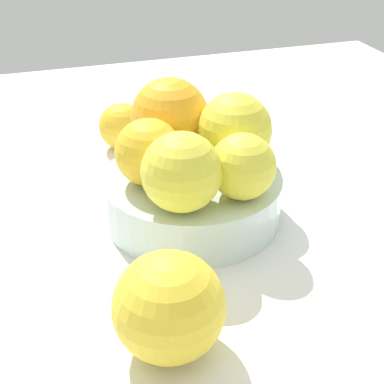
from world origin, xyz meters
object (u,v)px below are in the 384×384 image
at_px(fruit_bowl, 192,197).
at_px(orange_in_bowl_1, 181,172).
at_px(orange_loose_1, 169,307).
at_px(orange_in_bowl_4, 243,167).
at_px(orange_loose_0, 122,126).
at_px(orange_in_bowl_2, 148,152).
at_px(orange_in_bowl_0, 170,117).
at_px(orange_in_bowl_3, 235,130).

distance_m(fruit_bowl, orange_in_bowl_1, 0.09).
bearing_deg(orange_loose_1, orange_in_bowl_4, 48.88).
bearing_deg(orange_loose_0, orange_in_bowl_4, -73.87).
bearing_deg(orange_in_bowl_2, orange_loose_1, -99.44).
relative_size(orange_in_bowl_0, orange_in_bowl_4, 1.32).
distance_m(orange_in_bowl_1, orange_loose_0, 0.25).
relative_size(orange_in_bowl_2, orange_in_bowl_3, 0.86).
bearing_deg(orange_in_bowl_3, orange_in_bowl_0, 140.55).
bearing_deg(orange_in_bowl_4, fruit_bowl, 121.94).
bearing_deg(orange_in_bowl_0, orange_in_bowl_3, -39.45).
distance_m(orange_in_bowl_2, orange_in_bowl_4, 0.10).
height_order(orange_in_bowl_4, orange_loose_0, orange_in_bowl_4).
bearing_deg(fruit_bowl, orange_in_bowl_2, 179.10).
bearing_deg(orange_in_bowl_0, orange_loose_0, 103.22).
xyz_separation_m(orange_in_bowl_0, orange_in_bowl_1, (-0.02, -0.12, -0.00)).
relative_size(orange_in_bowl_0, orange_in_bowl_1, 1.13).
bearing_deg(orange_loose_0, orange_in_bowl_1, -87.93).
height_order(orange_in_bowl_1, orange_in_bowl_3, orange_in_bowl_3).
height_order(orange_in_bowl_0, orange_in_bowl_3, orange_in_bowl_0).
bearing_deg(orange_in_bowl_1, orange_in_bowl_4, 2.25).
relative_size(fruit_bowl, orange_in_bowl_2, 2.78).
bearing_deg(orange_in_bowl_4, orange_loose_0, 106.13).
xyz_separation_m(orange_in_bowl_1, orange_in_bowl_2, (-0.02, 0.06, -0.00)).
bearing_deg(orange_in_bowl_2, fruit_bowl, -0.90).
bearing_deg(fruit_bowl, orange_in_bowl_1, -116.51).
height_order(fruit_bowl, orange_in_bowl_0, orange_in_bowl_0).
bearing_deg(orange_in_bowl_4, orange_in_bowl_1, -177.75).
xyz_separation_m(orange_in_bowl_1, orange_in_bowl_4, (0.06, 0.00, -0.01)).
bearing_deg(orange_loose_1, fruit_bowl, 67.16).
height_order(fruit_bowl, orange_in_bowl_3, orange_in_bowl_3).
bearing_deg(orange_in_bowl_1, orange_in_bowl_3, 41.02).
bearing_deg(orange_in_bowl_3, orange_in_bowl_2, -172.97).
distance_m(orange_in_bowl_2, orange_in_bowl_3, 0.10).
bearing_deg(orange_in_bowl_2, orange_in_bowl_1, -73.11).
distance_m(orange_in_bowl_1, orange_in_bowl_2, 0.06).
xyz_separation_m(orange_in_bowl_1, orange_loose_0, (-0.01, 0.24, -0.06)).
xyz_separation_m(fruit_bowl, orange_in_bowl_0, (-0.01, 0.06, 0.07)).
height_order(orange_in_bowl_2, orange_in_bowl_4, orange_in_bowl_2).
distance_m(fruit_bowl, orange_in_bowl_0, 0.09).
relative_size(orange_in_bowl_0, orange_in_bowl_3, 1.08).
bearing_deg(orange_in_bowl_3, orange_loose_1, -123.46).
distance_m(fruit_bowl, orange_loose_0, 0.19).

